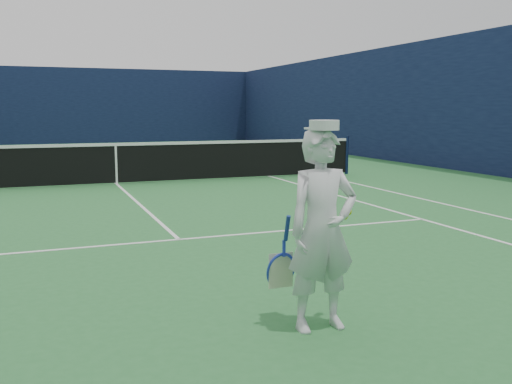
% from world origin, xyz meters
% --- Properties ---
extents(ground, '(80.00, 80.00, 0.00)m').
position_xyz_m(ground, '(0.00, 0.00, 0.00)').
color(ground, '#286B33').
rests_on(ground, ground).
extents(court_markings, '(11.03, 23.83, 0.01)m').
position_xyz_m(court_markings, '(0.00, 0.00, 0.00)').
color(court_markings, white).
rests_on(court_markings, ground).
extents(windscreen_fence, '(20.12, 36.12, 4.00)m').
position_xyz_m(windscreen_fence, '(0.00, 0.00, 2.00)').
color(windscreen_fence, '#0E1735').
rests_on(windscreen_fence, ground).
extents(tennis_net, '(12.88, 0.09, 1.07)m').
position_xyz_m(tennis_net, '(0.00, 0.00, 0.55)').
color(tennis_net, '#141E4C').
rests_on(tennis_net, ground).
extents(tennis_player, '(0.77, 0.45, 1.73)m').
position_xyz_m(tennis_player, '(0.34, -10.01, 0.84)').
color(tennis_player, white).
rests_on(tennis_player, ground).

